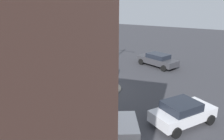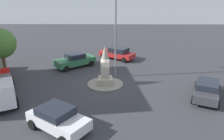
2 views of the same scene
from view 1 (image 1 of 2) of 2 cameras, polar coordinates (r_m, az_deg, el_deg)
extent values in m
plane|color=#38383D|center=(19.12, -2.63, -4.70)|extent=(80.00, 80.00, 0.00)
cylinder|color=gray|center=(19.10, -2.64, -4.53)|extent=(3.25, 3.25, 0.13)
cube|color=#9E9687|center=(18.96, -2.65, -3.57)|extent=(1.27, 1.27, 0.56)
cube|color=#9E9687|center=(18.59, -2.70, -0.52)|extent=(0.74, 0.74, 1.57)
cone|color=#9E9687|center=(18.17, -2.77, 3.90)|extent=(0.81, 0.81, 1.39)
cylinder|color=slate|center=(19.68, -6.77, 8.98)|extent=(0.16, 0.16, 8.64)
cube|color=silver|center=(14.65, 17.07, -10.32)|extent=(3.72, 4.26, 0.66)
cube|color=#1E232D|center=(14.26, 16.73, -8.50)|extent=(2.50, 2.58, 0.49)
cylinder|color=black|center=(16.25, 18.07, -8.77)|extent=(0.54, 0.65, 0.64)
cylinder|color=black|center=(15.27, 23.09, -11.24)|extent=(0.54, 0.65, 0.64)
cylinder|color=black|center=(14.52, 10.48, -11.54)|extent=(0.54, 0.65, 0.64)
cylinder|color=black|center=(13.40, 15.55, -14.70)|extent=(0.54, 0.65, 0.64)
cube|color=#2D6B42|center=(19.23, -21.39, -3.75)|extent=(4.21, 4.62, 0.69)
cube|color=#1E232D|center=(19.03, -21.59, -2.01)|extent=(2.47, 2.50, 0.55)
cylinder|color=black|center=(17.79, -19.02, -6.45)|extent=(0.57, 0.64, 0.64)
cylinder|color=black|center=(18.12, -24.80, -6.73)|extent=(0.57, 0.64, 0.64)
cylinder|color=black|center=(20.66, -18.19, -2.89)|extent=(0.57, 0.64, 0.64)
cylinder|color=black|center=(20.95, -23.17, -3.20)|extent=(0.57, 0.64, 0.64)
cube|color=#38383D|center=(25.31, 11.12, 2.28)|extent=(4.75, 3.39, 0.61)
cube|color=#1E232D|center=(25.12, 11.34, 3.42)|extent=(2.67, 2.35, 0.47)
cylinder|color=black|center=(25.74, 7.20, 2.04)|extent=(0.67, 0.46, 0.64)
cylinder|color=black|center=(26.98, 9.70, 2.69)|extent=(0.67, 0.46, 0.64)
cylinder|color=black|center=(23.83, 12.64, 0.40)|extent=(0.67, 0.46, 0.64)
cylinder|color=black|center=(25.17, 15.05, 1.17)|extent=(0.67, 0.46, 0.64)
cube|color=#B22323|center=(24.50, -18.49, 1.09)|extent=(3.85, 4.65, 0.58)
cube|color=#1E232D|center=(24.39, -18.10, 2.47)|extent=(2.57, 2.75, 0.58)
cylinder|color=black|center=(23.49, -21.54, -0.73)|extent=(0.53, 0.66, 0.64)
cylinder|color=black|center=(25.16, -22.29, 0.40)|extent=(0.53, 0.66, 0.64)
cylinder|color=black|center=(24.13, -14.39, 0.49)|extent=(0.53, 0.66, 0.64)
cylinder|color=black|center=(25.75, -15.58, 1.51)|extent=(0.53, 0.66, 0.64)
cube|color=silver|center=(11.01, 0.24, -16.27)|extent=(2.87, 2.77, 1.61)
cylinder|color=black|center=(12.29, 1.07, -16.72)|extent=(0.87, 0.64, 0.84)
camera|label=2|loc=(18.96, 58.67, 11.30)|focal=34.86mm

